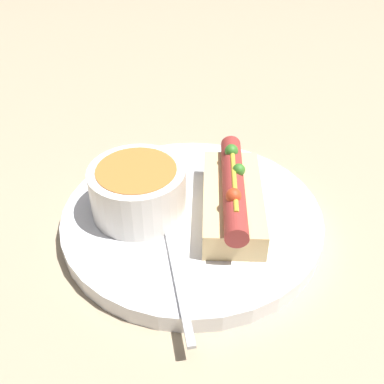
% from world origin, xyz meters
% --- Properties ---
extents(ground_plane, '(4.00, 4.00, 0.00)m').
position_xyz_m(ground_plane, '(0.00, 0.00, 0.00)').
color(ground_plane, tan).
extents(dinner_plate, '(0.28, 0.28, 0.02)m').
position_xyz_m(dinner_plate, '(0.00, 0.00, 0.01)').
color(dinner_plate, white).
rests_on(dinner_plate, ground_plane).
extents(hot_dog, '(0.16, 0.11, 0.06)m').
position_xyz_m(hot_dog, '(0.02, -0.04, 0.04)').
color(hot_dog, '#E5C17F').
rests_on(hot_dog, dinner_plate).
extents(soup_bowl, '(0.10, 0.10, 0.05)m').
position_xyz_m(soup_bowl, '(-0.02, 0.05, 0.05)').
color(soup_bowl, silver).
rests_on(soup_bowl, dinner_plate).
extents(spoon, '(0.16, 0.11, 0.01)m').
position_xyz_m(spoon, '(-0.05, 0.01, 0.02)').
color(spoon, '#B7B7BC').
rests_on(spoon, dinner_plate).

